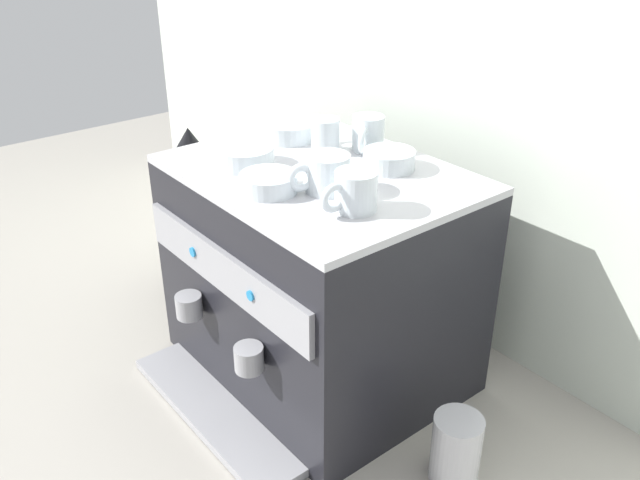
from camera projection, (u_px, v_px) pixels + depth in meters
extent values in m
plane|color=#9E998E|center=(320.00, 364.00, 1.58)|extent=(4.00, 4.00, 0.00)
cube|color=silver|center=(450.00, 101.00, 1.53)|extent=(2.80, 0.03, 1.12)
cube|color=black|center=(320.00, 278.00, 1.47)|extent=(0.60, 0.46, 0.47)
cube|color=#B7B7BC|center=(320.00, 174.00, 1.36)|extent=(0.60, 0.46, 0.02)
cube|color=#939399|center=(223.00, 271.00, 1.29)|extent=(0.55, 0.01, 0.09)
cylinder|color=#1E7AB7|center=(193.00, 252.00, 1.36)|extent=(0.02, 0.01, 0.02)
cylinder|color=#1E7AB7|center=(251.00, 296.00, 1.22)|extent=(0.02, 0.01, 0.02)
cube|color=#939399|center=(216.00, 412.00, 1.42)|extent=(0.51, 0.12, 0.02)
cylinder|color=#939399|center=(189.00, 306.00, 1.42)|extent=(0.06, 0.06, 0.05)
cylinder|color=#939399|center=(249.00, 358.00, 1.26)|extent=(0.06, 0.06, 0.05)
cylinder|color=silver|center=(368.00, 133.00, 1.44)|extent=(0.07, 0.07, 0.07)
torus|color=silver|center=(362.00, 140.00, 1.41)|extent=(0.04, 0.05, 0.05)
cylinder|color=silver|center=(356.00, 191.00, 1.18)|extent=(0.08, 0.08, 0.07)
torus|color=silver|center=(334.00, 198.00, 1.15)|extent=(0.01, 0.05, 0.05)
cylinder|color=silver|center=(325.00, 135.00, 1.43)|extent=(0.06, 0.06, 0.07)
torus|color=silver|center=(328.00, 129.00, 1.47)|extent=(0.04, 0.05, 0.05)
cylinder|color=silver|center=(328.00, 173.00, 1.25)|extent=(0.08, 0.08, 0.07)
torus|color=silver|center=(301.00, 178.00, 1.23)|extent=(0.03, 0.06, 0.05)
cylinder|color=silver|center=(245.00, 156.00, 1.37)|extent=(0.12, 0.12, 0.04)
cylinder|color=silver|center=(245.00, 163.00, 1.38)|extent=(0.07, 0.07, 0.01)
cylinder|color=silver|center=(389.00, 160.00, 1.36)|extent=(0.11, 0.11, 0.04)
cylinder|color=silver|center=(389.00, 166.00, 1.36)|extent=(0.06, 0.06, 0.01)
cylinder|color=silver|center=(269.00, 183.00, 1.26)|extent=(0.11, 0.11, 0.03)
cylinder|color=silver|center=(269.00, 189.00, 1.26)|extent=(0.06, 0.06, 0.01)
cylinder|color=silver|center=(289.00, 130.00, 1.52)|extent=(0.13, 0.13, 0.04)
cylinder|color=silver|center=(289.00, 136.00, 1.52)|extent=(0.07, 0.07, 0.01)
cylinder|color=#333338|center=(197.00, 223.00, 1.86)|extent=(0.16, 0.16, 0.34)
cone|color=black|center=(189.00, 147.00, 1.75)|extent=(0.13, 0.13, 0.10)
cylinder|color=#B7B7BC|center=(456.00, 449.00, 1.25)|extent=(0.09, 0.09, 0.14)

